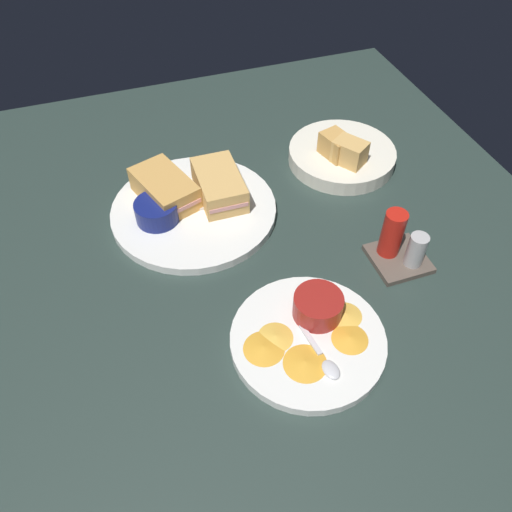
{
  "coord_description": "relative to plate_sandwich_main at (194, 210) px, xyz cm",
  "views": [
    {
      "loc": [
        61.41,
        -18.97,
        63.88
      ],
      "look_at": [
        9.15,
        -0.98,
        3.0
      ],
      "focal_mm": 35.68,
      "sensor_mm": 36.0,
      "label": 1
    }
  ],
  "objects": [
    {
      "name": "ground_plane",
      "position": [
        7.08,
        7.38,
        -2.3
      ],
      "size": [
        110.0,
        110.0,
        3.0
      ],
      "primitive_type": "cube",
      "color": "#283833"
    },
    {
      "name": "condiment_caddy",
      "position": [
        22.06,
        29.27,
        2.61
      ],
      "size": [
        9.0,
        9.0,
        9.5
      ],
      "color": "brown",
      "rests_on": "ground_plane"
    },
    {
      "name": "plate_sandwich_main",
      "position": [
        0.0,
        0.0,
        0.0
      ],
      "size": [
        29.96,
        29.96,
        1.6
      ],
      "primitive_type": "cylinder",
      "color": "white",
      "rests_on": "ground_plane"
    },
    {
      "name": "ramekin_light_gravy",
      "position": [
        29.05,
        11.64,
        2.81
      ],
      "size": [
        7.39,
        7.39,
        3.74
      ],
      "color": "maroon",
      "rests_on": "plate_chips_companion"
    },
    {
      "name": "bread_basket_rear",
      "position": [
        -5.02,
        31.95,
        1.25
      ],
      "size": [
        21.4,
        21.4,
        7.57
      ],
      "color": "silver",
      "rests_on": "ground_plane"
    },
    {
      "name": "ramekin_dark_sauce",
      "position": [
        0.95,
        -6.67,
        2.79
      ],
      "size": [
        7.66,
        7.66,
        3.7
      ],
      "color": "navy",
      "rests_on": "plate_sandwich_main"
    },
    {
      "name": "plantain_chip_scatter",
      "position": [
        33.27,
        8.04,
        1.1
      ],
      "size": [
        12.28,
        20.62,
        0.6
      ],
      "color": "gold",
      "rests_on": "plate_chips_companion"
    },
    {
      "name": "plate_chips_companion",
      "position": [
        32.46,
        8.8,
        0.0
      ],
      "size": [
        22.75,
        22.75,
        1.6
      ],
      "primitive_type": "cylinder",
      "color": "white",
      "rests_on": "ground_plane"
    },
    {
      "name": "sandwich_half_far",
      "position": [
        -3.87,
        -4.17,
        3.2
      ],
      "size": [
        14.82,
        11.45,
        4.8
      ],
      "color": "tan",
      "rests_on": "plate_sandwich_main"
    },
    {
      "name": "spoon_by_gravy_ramekin",
      "position": [
        37.28,
        9.38,
        1.16
      ],
      "size": [
        9.96,
        2.67,
        0.8
      ],
      "color": "silver",
      "rests_on": "plate_chips_companion"
    },
    {
      "name": "spoon_by_dark_ramekin",
      "position": [
        0.9,
        -0.79,
        1.16
      ],
      "size": [
        2.23,
        9.86,
        0.8
      ],
      "color": "silver",
      "rests_on": "plate_sandwich_main"
    },
    {
      "name": "sandwich_half_near",
      "position": [
        -1.68,
        5.44,
        3.2
      ],
      "size": [
        13.36,
        7.8,
        4.8
      ],
      "color": "tan",
      "rests_on": "plate_sandwich_main"
    }
  ]
}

